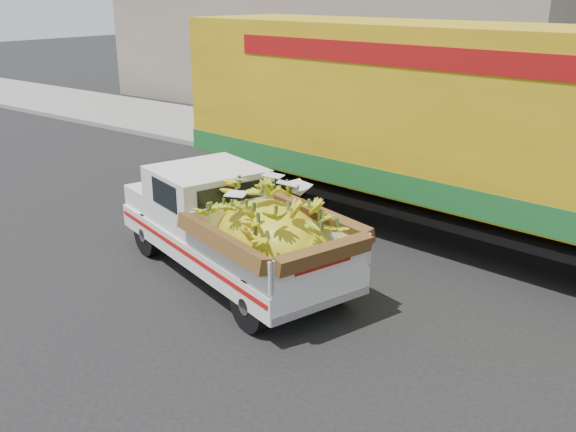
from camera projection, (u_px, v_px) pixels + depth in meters
The scene contains 6 objects.
ground at pixel (231, 281), 10.10m from camera, with size 100.00×100.00×0.00m, color black.
curb at pixel (415, 186), 14.71m from camera, with size 60.00×0.25×0.15m, color gray.
sidewalk at pixel (454, 168), 16.28m from camera, with size 60.00×4.00×0.14m, color gray.
building_left at pixel (328, 41), 24.49m from camera, with size 18.00×6.00×5.00m, color gray.
pickup_truck at pixel (243, 231), 9.75m from camera, with size 4.90×2.89×1.62m.
semi_trailer at pixel (469, 127), 10.97m from camera, with size 12.04×3.54×3.80m.
Camera 1 is at (6.35, -6.69, 4.33)m, focal length 40.00 mm.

